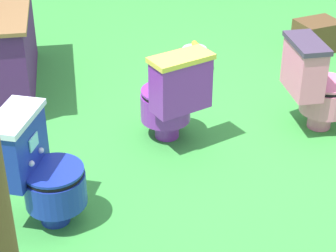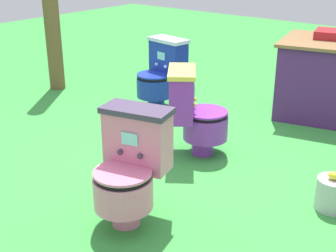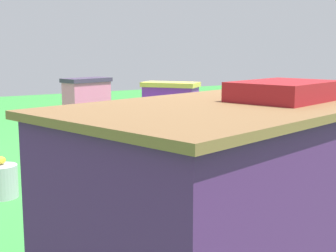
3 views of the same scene
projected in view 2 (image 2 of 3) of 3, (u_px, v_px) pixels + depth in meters
ground at (173, 161)px, 3.79m from camera, size 14.00×14.00×0.00m
toilet_purple at (195, 112)px, 3.81m from camera, size 0.63×0.62×0.73m
toilet_pink at (130, 167)px, 2.89m from camera, size 0.51×0.58×0.73m
toilet_blue at (161, 73)px, 4.89m from camera, size 0.47×0.54×0.73m
wooden_post at (50, 6)px, 5.29m from camera, size 0.18×0.18×1.95m
lemon_bucket at (333, 193)px, 3.09m from camera, size 0.22×0.22×0.28m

